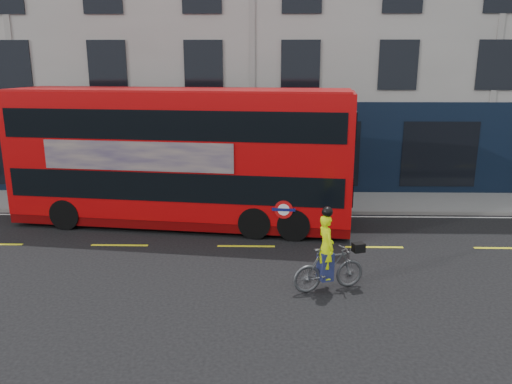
{
  "coord_description": "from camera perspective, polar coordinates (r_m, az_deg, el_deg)",
  "views": [
    {
      "loc": [
        0.62,
        -13.21,
        5.56
      ],
      "look_at": [
        0.29,
        2.51,
        1.5
      ],
      "focal_mm": 35.0,
      "sensor_mm": 36.0,
      "label": 1
    }
  ],
  "objects": [
    {
      "name": "lane_dashes",
      "position": [
        15.74,
        -1.13,
        -6.21
      ],
      "size": [
        58.0,
        0.12,
        0.01
      ],
      "primitive_type": null,
      "color": "yellow",
      "rests_on": "ground"
    },
    {
      "name": "road_edge_line",
      "position": [
        18.76,
        -0.73,
        -2.75
      ],
      "size": [
        58.0,
        0.1,
        0.01
      ],
      "primitive_type": "cube",
      "color": "silver",
      "rests_on": "ground"
    },
    {
      "name": "cyclist",
      "position": [
        12.71,
        8.27,
        -8.01
      ],
      "size": [
        1.97,
        1.11,
        2.21
      ],
      "rotation": [
        0.0,
        0.0,
        0.32
      ],
      "color": "#4E5053",
      "rests_on": "ground"
    },
    {
      "name": "pavement",
      "position": [
        20.47,
        -0.56,
        -1.11
      ],
      "size": [
        60.0,
        3.0,
        0.12
      ],
      "primitive_type": "cube",
      "color": "gray",
      "rests_on": "ground"
    },
    {
      "name": "kerb",
      "position": [
        19.03,
        -0.7,
        -2.31
      ],
      "size": [
        60.0,
        0.12,
        0.13
      ],
      "primitive_type": "cube",
      "color": "slate",
      "rests_on": "ground"
    },
    {
      "name": "ground",
      "position": [
        14.34,
        -1.37,
        -8.34
      ],
      "size": [
        120.0,
        120.0,
        0.0
      ],
      "primitive_type": "plane",
      "color": "black",
      "rests_on": "ground"
    },
    {
      "name": "building_terrace",
      "position": [
        26.23,
        -0.15,
        18.7
      ],
      "size": [
        50.0,
        10.07,
        15.0
      ],
      "color": "#A9A59F",
      "rests_on": "ground"
    },
    {
      "name": "bus",
      "position": [
        17.53,
        -8.42,
        4.04
      ],
      "size": [
        11.98,
        4.1,
        4.74
      ],
      "rotation": [
        0.0,
        0.0,
        -0.13
      ],
      "color": "#B80709",
      "rests_on": "ground"
    }
  ]
}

